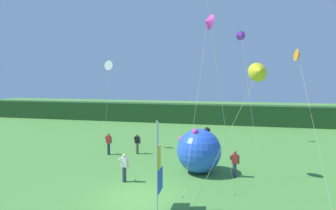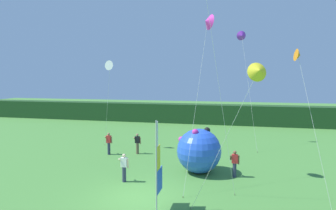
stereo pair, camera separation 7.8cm
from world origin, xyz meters
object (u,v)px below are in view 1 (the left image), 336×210
Objects in this scene: banner_flag at (159,167)px; kite_yellow_delta_3 at (259,72)px; person_near_banner at (235,163)px; inflatable_balloon at (199,151)px; kite_magenta_delta_1 at (208,22)px; kite_white_delta_2 at (110,66)px; kite_purple_delta_4 at (241,36)px; kite_orange_delta_5 at (298,56)px; person_mid_field at (124,167)px; person_far_left at (109,143)px; person_far_right at (137,143)px.

kite_yellow_delta_3 is (4.03, -0.84, 4.15)m from banner_flag.
inflatable_balloon reaches higher than person_near_banner.
kite_yellow_delta_3 is (2.37, -5.70, -2.99)m from kite_magenta_delta_1.
kite_magenta_delta_1 is 10.25m from kite_white_delta_2.
kite_magenta_delta_1 is 10.10m from kite_purple_delta_4.
kite_white_delta_2 is 1.01× the size of kite_orange_delta_5.
kite_orange_delta_5 is at bearing -33.50° from person_near_banner.
kite_purple_delta_4 is at bearing 101.71° from kite_orange_delta_5.
kite_purple_delta_4 is (10.69, 4.57, 2.74)m from kite_white_delta_2.
kite_white_delta_2 is at bearing 119.28° from person_mid_field.
person_near_banner is 0.22× the size of kite_orange_delta_5.
person_far_left is 0.23× the size of kite_orange_delta_5.
person_near_banner is 0.25× the size of kite_yellow_delta_3.
person_mid_field is 16.15m from kite_purple_delta_4.
kite_orange_delta_5 reaches higher than person_mid_field.
banner_flag is at bearing -104.66° from kite_purple_delta_4.
person_far_left is 2.20m from person_far_right.
inflatable_balloon is 0.30× the size of kite_magenta_delta_1.
person_mid_field is at bearing -78.11° from person_far_right.
person_far_right is at bearing 145.57° from kite_magenta_delta_1.
person_near_banner is at bearing -8.89° from inflatable_balloon.
banner_flag is 2.56× the size of person_far_right.
person_far_left is at bearing 157.65° from kite_magenta_delta_1.
person_near_banner is 2.27m from inflatable_balloon.
person_far_right is 0.17× the size of kite_magenta_delta_1.
inflatable_balloon is 7.76m from kite_magenta_delta_1.
kite_magenta_delta_1 reaches higher than inflatable_balloon.
kite_white_delta_2 is (-2.83, 1.39, 6.08)m from person_far_right.
kite_orange_delta_5 is at bearing -28.45° from person_far_right.
banner_flag is at bearing -52.84° from person_far_left.
kite_orange_delta_5 is at bearing -23.95° from inflatable_balloon.
banner_flag is 0.40× the size of kite_purple_delta_4.
banner_flag is at bearing 168.27° from kite_yellow_delta_3.
kite_magenta_delta_1 is at bearing 23.84° from person_mid_field.
kite_yellow_delta_3 is (2.85, -6.28, 4.73)m from inflatable_balloon.
kite_magenta_delta_1 is at bearing -171.76° from person_near_banner.
person_near_banner is at bearing 19.80° from person_mid_field.
kite_white_delta_2 reaches higher than inflatable_balloon.
person_mid_field is at bearing -160.20° from person_near_banner.
kite_yellow_delta_3 reaches higher than person_mid_field.
kite_yellow_delta_3 is at bearing -11.73° from banner_flag.
kite_purple_delta_4 is (2.18, 9.85, 0.56)m from kite_magenta_delta_1.
person_mid_field is 0.25× the size of kite_yellow_delta_3.
kite_yellow_delta_3 is at bearing -41.25° from person_far_left.
person_far_right is (-4.02, 8.75, -1.11)m from banner_flag.
kite_orange_delta_5 is (12.34, -4.86, 6.04)m from person_far_left.
person_near_banner is 12.90m from kite_white_delta_2.
person_far_left is 0.26× the size of kite_yellow_delta_3.
kite_magenta_delta_1 is at bearing 112.57° from kite_yellow_delta_3.
person_mid_field reaches higher than person_near_banner.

